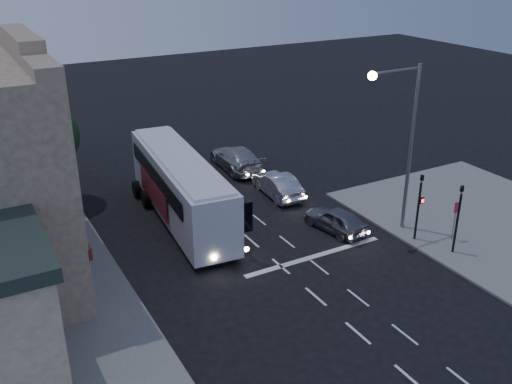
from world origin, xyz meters
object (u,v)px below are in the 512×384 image
tour_bus (181,186)px  car_suv (336,220)px  traffic_signal_side (459,211)px  car_sedan_a (277,185)px  car_sedan_b (236,158)px  traffic_signal_main (420,199)px  street_tree (44,133)px  regulatory_sign (456,214)px  streetlight (403,131)px

tour_bus → car_suv: 8.86m
car_suv → traffic_signal_side: size_ratio=0.96×
car_sedan_a → car_sedan_b: 5.38m
traffic_signal_main → street_tree: (-15.81, 14.25, 2.08)m
car_suv → car_sedan_a: size_ratio=0.88×
tour_bus → traffic_signal_main: size_ratio=3.05×
traffic_signal_main → traffic_signal_side: bearing=-70.5°
traffic_signal_main → traffic_signal_side: (0.70, -1.98, 0.00)m
car_sedan_a → traffic_signal_main: traffic_signal_main is taller
tour_bus → car_sedan_b: 8.55m
car_suv → regulatory_sign: size_ratio=1.78×
car_sedan_b → street_tree: 12.95m
traffic_signal_side → tour_bus: bearing=134.9°
traffic_signal_main → regulatory_sign: size_ratio=1.86×
tour_bus → car_sedan_a: tour_bus is taller
street_tree → tour_bus: bearing=-43.5°
car_sedan_a → traffic_signal_side: (3.98, -10.69, 1.69)m
tour_bus → street_tree: size_ratio=2.02×
car_suv → streetlight: 5.96m
traffic_signal_main → car_suv: bearing=134.4°
car_sedan_a → streetlight: 9.34m
car_suv → traffic_signal_side: 6.44m
traffic_signal_main → tour_bus: bearing=138.9°
car_suv → car_sedan_a: bearing=-95.9°
regulatory_sign → street_tree: size_ratio=0.35×
tour_bus → traffic_signal_side: (10.47, -10.50, 0.37)m
car_sedan_a → car_sedan_b: size_ratio=0.81×
traffic_signal_side → regulatory_sign: traffic_signal_side is taller
car_suv → traffic_signal_main: bearing=125.4°
tour_bus → car_sedan_b: bearing=46.4°
regulatory_sign → car_suv: bearing=139.1°
car_sedan_a → car_sedan_b: bearing=-84.4°
car_sedan_b → street_tree: (-12.41, 0.16, 3.70)m
streetlight → street_tree: size_ratio=1.45×
regulatory_sign → streetlight: 5.18m
car_sedan_b → traffic_signal_main: 14.58m
car_sedan_a → car_suv: bearing=97.6°
car_sedan_a → streetlight: streetlight is taller
tour_bus → car_suv: (6.81, -5.50, -1.38)m
car_sedan_b → traffic_signal_main: traffic_signal_main is taller
traffic_signal_main → car_sedan_b: bearing=103.6°
car_suv → street_tree: street_tree is taller
traffic_signal_side → streetlight: 4.84m
tour_bus → car_sedan_b: (6.38, 5.56, -1.24)m
car_suv → street_tree: 17.48m
regulatory_sign → streetlight: bearing=128.7°
car_sedan_b → car_sedan_a: bearing=94.6°
car_suv → traffic_signal_side: (3.66, -5.00, 1.75)m
car_sedan_b → car_suv: bearing=95.6°
tour_bus → streetlight: bearing=-31.5°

